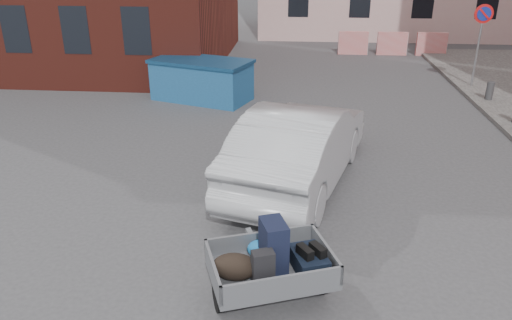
# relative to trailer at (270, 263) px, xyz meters

# --- Properties ---
(ground) EXTENTS (120.00, 120.00, 0.00)m
(ground) POSITION_rel_trailer_xyz_m (0.14, 2.09, -0.61)
(ground) COLOR #38383A
(ground) RESTS_ON ground
(no_parking_sign) EXTENTS (0.60, 0.09, 2.65)m
(no_parking_sign) POSITION_rel_trailer_xyz_m (6.14, 11.58, 1.41)
(no_parking_sign) COLOR gray
(no_parking_sign) RESTS_ON sidewalk
(barriers) EXTENTS (4.70, 0.18, 1.00)m
(barriers) POSITION_rel_trailer_xyz_m (4.34, 17.09, -0.11)
(barriers) COLOR red
(barriers) RESTS_ON ground
(trailer) EXTENTS (1.88, 1.98, 1.20)m
(trailer) POSITION_rel_trailer_xyz_m (0.00, 0.00, 0.00)
(trailer) COLOR black
(trailer) RESTS_ON ground
(dumpster) EXTENTS (3.36, 2.47, 1.26)m
(dumpster) POSITION_rel_trailer_xyz_m (-2.72, 9.51, 0.03)
(dumpster) COLOR #1D558C
(dumpster) RESTS_ON ground
(silver_car) EXTENTS (3.06, 5.29, 1.65)m
(silver_car) POSITION_rel_trailer_xyz_m (0.36, 3.79, 0.22)
(silver_car) COLOR #A5A7AC
(silver_car) RESTS_ON ground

